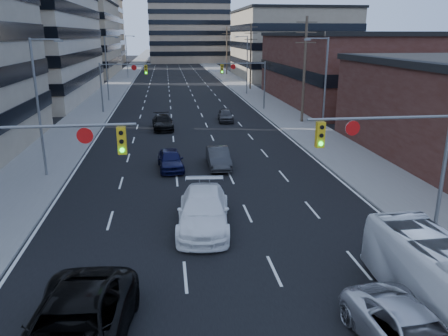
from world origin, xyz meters
TOP-DOWN VIEW (x-y plane):
  - road_surface at (0.00, 130.00)m, footprint 18.00×300.00m
  - sidewalk_left at (-11.50, 130.00)m, footprint 5.00×300.00m
  - sidewalk_right at (11.50, 130.00)m, footprint 5.00×300.00m
  - office_left_far at (-24.00, 100.00)m, footprint 20.00×30.00m
  - storefront_right_mid at (24.00, 50.00)m, footprint 20.00×30.00m
  - office_right_far at (25.00, 88.00)m, footprint 22.00×28.00m
  - bg_block_left at (-28.00, 140.00)m, footprint 24.00×24.00m
  - bg_block_right at (32.00, 130.00)m, footprint 22.00×22.00m
  - signal_near_left at (-7.45, 8.00)m, footprint 6.59×0.33m
  - signal_near_right at (7.45, 8.00)m, footprint 6.59×0.33m
  - signal_far_left at (-7.68, 45.00)m, footprint 6.09×0.33m
  - signal_far_right at (7.68, 45.00)m, footprint 6.09×0.33m
  - utility_pole_block at (12.20, 36.00)m, footprint 2.20×0.28m
  - utility_pole_midblock at (12.20, 66.00)m, footprint 2.20×0.28m
  - utility_pole_distant at (12.20, 96.00)m, footprint 2.20×0.28m
  - streetlight_left_near at (-10.34, 20.00)m, footprint 2.03×0.22m
  - streetlight_left_mid at (-10.34, 55.00)m, footprint 2.03×0.22m
  - streetlight_left_far at (-10.34, 90.00)m, footprint 2.03×0.22m
  - streetlight_right_near at (10.34, 25.00)m, footprint 2.03×0.22m
  - streetlight_right_far at (10.34, 60.00)m, footprint 2.03×0.22m
  - black_pickup at (-5.20, 1.89)m, footprint 3.54×6.76m
  - white_van at (-0.67, 10.61)m, footprint 3.11×6.32m
  - sedan_blue at (-2.16, 20.64)m, footprint 1.98×4.30m
  - sedan_grey_center at (1.26, 20.73)m, footprint 1.50×4.29m
  - sedan_black_far at (-2.75, 34.55)m, footprint 2.31×5.01m
  - sedan_grey_right at (4.08, 37.88)m, footprint 1.86×4.10m

SIDE VIEW (x-z plane):
  - road_surface at x=0.00m, z-range 0.00..0.02m
  - sidewalk_left at x=-11.50m, z-range 0.00..0.15m
  - sidewalk_right at x=11.50m, z-range 0.00..0.15m
  - sedan_grey_right at x=4.08m, z-range 0.00..1.37m
  - sedan_grey_center at x=1.26m, z-range 0.00..1.41m
  - sedan_black_far at x=-2.75m, z-range 0.00..1.42m
  - sedan_blue at x=-2.16m, z-range 0.00..1.43m
  - white_van at x=-0.67m, z-range 0.00..1.77m
  - black_pickup at x=-5.20m, z-range 0.00..1.82m
  - signal_far_left at x=-7.68m, z-range 1.30..7.30m
  - signal_far_right at x=7.68m, z-range 1.30..7.30m
  - signal_near_left at x=-7.45m, z-range 1.33..7.33m
  - signal_near_right at x=7.45m, z-range 1.33..7.33m
  - storefront_right_mid at x=24.00m, z-range 0.00..9.00m
  - streetlight_left_near at x=-10.34m, z-range 0.55..9.55m
  - streetlight_left_mid at x=-10.34m, z-range 0.55..9.55m
  - streetlight_left_far at x=-10.34m, z-range 0.55..9.55m
  - streetlight_right_near at x=10.34m, z-range 0.55..9.55m
  - streetlight_right_far at x=10.34m, z-range 0.55..9.55m
  - utility_pole_block at x=12.20m, z-range 0.28..11.28m
  - utility_pole_midblock at x=12.20m, z-range 0.28..11.28m
  - utility_pole_distant at x=12.20m, z-range 0.28..11.28m
  - bg_block_right at x=32.00m, z-range 0.00..12.00m
  - office_right_far at x=25.00m, z-range 0.00..14.00m
  - office_left_far at x=-24.00m, z-range 0.00..16.00m
  - bg_block_left at x=-28.00m, z-range 0.00..20.00m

